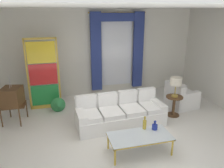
{
  "coord_description": "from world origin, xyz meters",
  "views": [
    {
      "loc": [
        -1.39,
        -4.57,
        2.96
      ],
      "look_at": [
        0.06,
        0.9,
        1.05
      ],
      "focal_mm": 35.5,
      "sensor_mm": 36.0,
      "label": 1
    }
  ],
  "objects_px": {
    "stained_glass_divider": "(43,76)",
    "vintage_tv": "(12,97)",
    "couch_white_long": "(119,113)",
    "coffee_table": "(140,137)",
    "armchair_white": "(180,98)",
    "peacock_figurine": "(58,106)",
    "bottle_crystal_tall": "(145,124)",
    "bottle_blue_decanter": "(155,126)",
    "round_side_table": "(174,104)",
    "table_lamp_brass": "(176,82)"
  },
  "relations": [
    {
      "from": "coffee_table",
      "to": "peacock_figurine",
      "type": "bearing_deg",
      "value": 123.55
    },
    {
      "from": "bottle_crystal_tall",
      "to": "stained_glass_divider",
      "type": "height_order",
      "value": "stained_glass_divider"
    },
    {
      "from": "vintage_tv",
      "to": "stained_glass_divider",
      "type": "xyz_separation_m",
      "value": [
        0.82,
        0.74,
        0.33
      ]
    },
    {
      "from": "peacock_figurine",
      "to": "table_lamp_brass",
      "type": "bearing_deg",
      "value": -18.1
    },
    {
      "from": "peacock_figurine",
      "to": "armchair_white",
      "type": "bearing_deg",
      "value": -8.33
    },
    {
      "from": "coffee_table",
      "to": "table_lamp_brass",
      "type": "xyz_separation_m",
      "value": [
        1.61,
        1.41,
        0.65
      ]
    },
    {
      "from": "couch_white_long",
      "to": "armchair_white",
      "type": "distance_m",
      "value": 2.26
    },
    {
      "from": "bottle_crystal_tall",
      "to": "peacock_figurine",
      "type": "bearing_deg",
      "value": 129.58
    },
    {
      "from": "round_side_table",
      "to": "table_lamp_brass",
      "type": "distance_m",
      "value": 0.67
    },
    {
      "from": "bottle_crystal_tall",
      "to": "armchair_white",
      "type": "bearing_deg",
      "value": 40.91
    },
    {
      "from": "armchair_white",
      "to": "couch_white_long",
      "type": "bearing_deg",
      "value": -165.7
    },
    {
      "from": "stained_glass_divider",
      "to": "vintage_tv",
      "type": "bearing_deg",
      "value": -138.04
    },
    {
      "from": "armchair_white",
      "to": "stained_glass_divider",
      "type": "height_order",
      "value": "stained_glass_divider"
    },
    {
      "from": "armchair_white",
      "to": "coffee_table",
      "type": "bearing_deg",
      "value": -138.11
    },
    {
      "from": "coffee_table",
      "to": "bottle_crystal_tall",
      "type": "bearing_deg",
      "value": 49.89
    },
    {
      "from": "coffee_table",
      "to": "armchair_white",
      "type": "xyz_separation_m",
      "value": [
        2.14,
        1.92,
        -0.09
      ]
    },
    {
      "from": "couch_white_long",
      "to": "round_side_table",
      "type": "height_order",
      "value": "couch_white_long"
    },
    {
      "from": "table_lamp_brass",
      "to": "peacock_figurine",
      "type": "bearing_deg",
      "value": 161.9
    },
    {
      "from": "table_lamp_brass",
      "to": "couch_white_long",
      "type": "bearing_deg",
      "value": -178.34
    },
    {
      "from": "bottle_crystal_tall",
      "to": "peacock_figurine",
      "type": "xyz_separation_m",
      "value": [
        -1.84,
        2.23,
        -0.31
      ]
    },
    {
      "from": "bottle_blue_decanter",
      "to": "round_side_table",
      "type": "relative_size",
      "value": 0.37
    },
    {
      "from": "couch_white_long",
      "to": "vintage_tv",
      "type": "bearing_deg",
      "value": 163.58
    },
    {
      "from": "bottle_crystal_tall",
      "to": "peacock_figurine",
      "type": "distance_m",
      "value": 2.91
    },
    {
      "from": "couch_white_long",
      "to": "coffee_table",
      "type": "bearing_deg",
      "value": -87.8
    },
    {
      "from": "bottle_crystal_tall",
      "to": "round_side_table",
      "type": "height_order",
      "value": "bottle_crystal_tall"
    },
    {
      "from": "bottle_blue_decanter",
      "to": "stained_glass_divider",
      "type": "xyz_separation_m",
      "value": [
        -2.41,
        2.75,
        0.57
      ]
    },
    {
      "from": "armchair_white",
      "to": "peacock_figurine",
      "type": "distance_m",
      "value": 3.82
    },
    {
      "from": "stained_glass_divider",
      "to": "peacock_figurine",
      "type": "distance_m",
      "value": 1.01
    },
    {
      "from": "couch_white_long",
      "to": "bottle_crystal_tall",
      "type": "distance_m",
      "value": 1.17
    },
    {
      "from": "coffee_table",
      "to": "table_lamp_brass",
      "type": "bearing_deg",
      "value": 41.1
    },
    {
      "from": "coffee_table",
      "to": "table_lamp_brass",
      "type": "relative_size",
      "value": 2.34
    },
    {
      "from": "couch_white_long",
      "to": "table_lamp_brass",
      "type": "bearing_deg",
      "value": 1.66
    },
    {
      "from": "couch_white_long",
      "to": "round_side_table",
      "type": "relative_size",
      "value": 4.0
    },
    {
      "from": "bottle_blue_decanter",
      "to": "round_side_table",
      "type": "distance_m",
      "value": 1.73
    },
    {
      "from": "coffee_table",
      "to": "round_side_table",
      "type": "xyz_separation_m",
      "value": [
        1.61,
        1.41,
        -0.02
      ]
    },
    {
      "from": "peacock_figurine",
      "to": "bottle_crystal_tall",
      "type": "bearing_deg",
      "value": -50.42
    },
    {
      "from": "vintage_tv",
      "to": "armchair_white",
      "type": "bearing_deg",
      "value": -2.95
    },
    {
      "from": "bottle_blue_decanter",
      "to": "bottle_crystal_tall",
      "type": "distance_m",
      "value": 0.23
    },
    {
      "from": "round_side_table",
      "to": "couch_white_long",
      "type": "bearing_deg",
      "value": -178.34
    },
    {
      "from": "coffee_table",
      "to": "peacock_figurine",
      "type": "relative_size",
      "value": 2.23
    },
    {
      "from": "vintage_tv",
      "to": "armchair_white",
      "type": "xyz_separation_m",
      "value": [
        4.95,
        -0.26,
        -0.44
      ]
    },
    {
      "from": "coffee_table",
      "to": "bottle_blue_decanter",
      "type": "bearing_deg",
      "value": 21.11
    },
    {
      "from": "armchair_white",
      "to": "stained_glass_divider",
      "type": "bearing_deg",
      "value": 166.49
    },
    {
      "from": "stained_glass_divider",
      "to": "bottle_crystal_tall",
      "type": "bearing_deg",
      "value": -50.53
    },
    {
      "from": "vintage_tv",
      "to": "round_side_table",
      "type": "xyz_separation_m",
      "value": [
        4.43,
        -0.77,
        -0.37
      ]
    },
    {
      "from": "stained_glass_divider",
      "to": "round_side_table",
      "type": "xyz_separation_m",
      "value": [
        3.61,
        -1.5,
        -0.7
      ]
    },
    {
      "from": "couch_white_long",
      "to": "bottle_crystal_tall",
      "type": "xyz_separation_m",
      "value": [
        0.26,
        -1.12,
        0.23
      ]
    },
    {
      "from": "coffee_table",
      "to": "stained_glass_divider",
      "type": "bearing_deg",
      "value": 124.41
    },
    {
      "from": "coffee_table",
      "to": "stained_glass_divider",
      "type": "relative_size",
      "value": 0.61
    },
    {
      "from": "peacock_figurine",
      "to": "round_side_table",
      "type": "xyz_separation_m",
      "value": [
        3.25,
        -1.06,
        0.14
      ]
    }
  ]
}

